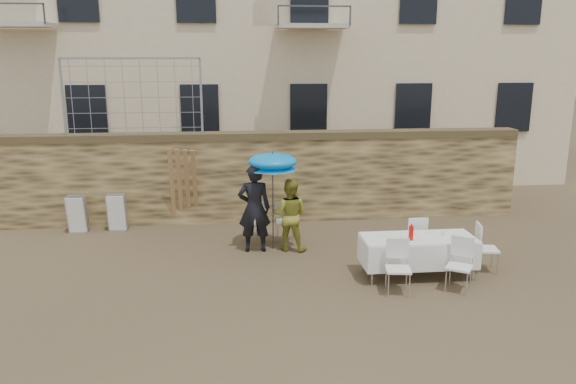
{
  "coord_description": "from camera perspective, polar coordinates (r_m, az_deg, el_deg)",
  "views": [
    {
      "loc": [
        -0.71,
        -8.68,
        4.09
      ],
      "look_at": [
        0.4,
        2.2,
        1.4
      ],
      "focal_mm": 35.0,
      "sensor_mm": 36.0,
      "label": 1
    }
  ],
  "objects": [
    {
      "name": "couple_chair_left",
      "position": [
        12.47,
        -3.52,
        -3.04
      ],
      "size": [
        0.65,
        0.65,
        0.96
      ],
      "primitive_type": null,
      "rotation": [
        0.0,
        0.0,
        3.65
      ],
      "color": "white",
      "rests_on": "ground"
    },
    {
      "name": "soda_bottle",
      "position": [
        10.53,
        12.4,
        -4.12
      ],
      "size": [
        0.09,
        0.09,
        0.26
      ],
      "primitive_type": "cylinder",
      "color": "red",
      "rests_on": "banquet_table"
    },
    {
      "name": "chair_stack_right",
      "position": [
        13.95,
        -16.92,
        -1.88
      ],
      "size": [
        0.46,
        0.32,
        0.92
      ],
      "primitive_type": null,
      "color": "white",
      "rests_on": "ground"
    },
    {
      "name": "stone_wall",
      "position": [
        14.02,
        -2.79,
        1.48
      ],
      "size": [
        13.0,
        0.5,
        2.2
      ],
      "primitive_type": "cube",
      "color": "olive",
      "rests_on": "ground"
    },
    {
      "name": "table_chair_front_right",
      "position": [
        10.38,
        17.0,
        -7.16
      ],
      "size": [
        0.66,
        0.66,
        0.96
      ],
      "primitive_type": null,
      "rotation": [
        0.0,
        0.0,
        -0.58
      ],
      "color": "white",
      "rests_on": "ground"
    },
    {
      "name": "banquet_table",
      "position": [
        10.79,
        13.12,
        -4.71
      ],
      "size": [
        2.1,
        0.85,
        0.78
      ],
      "color": "white",
      "rests_on": "ground"
    },
    {
      "name": "ground",
      "position": [
        9.62,
        -1.06,
        -11.33
      ],
      "size": [
        80.0,
        80.0,
        0.0
      ],
      "primitive_type": "plane",
      "color": "brown",
      "rests_on": "ground"
    },
    {
      "name": "chain_link_fence",
      "position": [
        13.91,
        -15.49,
        9.24
      ],
      "size": [
        3.2,
        0.06,
        1.8
      ],
      "primitive_type": null,
      "color": "gray",
      "rests_on": "stone_wall"
    },
    {
      "name": "chair_stack_left",
      "position": [
        14.16,
        -20.49,
        -1.94
      ],
      "size": [
        0.46,
        0.4,
        0.92
      ],
      "primitive_type": null,
      "color": "white",
      "rests_on": "ground"
    },
    {
      "name": "wood_planks",
      "position": [
        13.66,
        -10.43,
        0.51
      ],
      "size": [
        0.7,
        0.2,
        2.0
      ],
      "primitive_type": null,
      "color": "#A37749",
      "rests_on": "ground"
    },
    {
      "name": "umbrella",
      "position": [
        11.73,
        -1.57,
        2.81
      ],
      "size": [
        1.07,
        1.07,
        1.97
      ],
      "color": "#3F3F44",
      "rests_on": "ground"
    },
    {
      "name": "table_chair_front_left",
      "position": [
        10.02,
        11.14,
        -7.58
      ],
      "size": [
        0.55,
        0.55,
        0.96
      ],
      "primitive_type": null,
      "rotation": [
        0.0,
        0.0,
        -0.15
      ],
      "color": "white",
      "rests_on": "ground"
    },
    {
      "name": "couple_chair_right",
      "position": [
        12.52,
        -0.32,
        -2.95
      ],
      "size": [
        0.57,
        0.57,
        0.96
      ],
      "primitive_type": null,
      "rotation": [
        0.0,
        0.0,
        2.94
      ],
      "color": "white",
      "rests_on": "ground"
    },
    {
      "name": "table_chair_side",
      "position": [
        11.47,
        19.55,
        -5.36
      ],
      "size": [
        0.55,
        0.55,
        0.96
      ],
      "primitive_type": null,
      "rotation": [
        0.0,
        0.0,
        1.41
      ],
      "color": "white",
      "rests_on": "ground"
    },
    {
      "name": "man_suit",
      "position": [
        11.82,
        -3.44,
        -1.67
      ],
      "size": [
        0.69,
        0.45,
        1.88
      ],
      "primitive_type": "imported",
      "rotation": [
        0.0,
        0.0,
        3.15
      ],
      "color": "black",
      "rests_on": "ground"
    },
    {
      "name": "table_chair_back",
      "position": [
        11.64,
        12.73,
        -4.6
      ],
      "size": [
        0.49,
        0.49,
        0.96
      ],
      "primitive_type": null,
      "rotation": [
        0.0,
        0.0,
        3.12
      ],
      "color": "white",
      "rests_on": "ground"
    },
    {
      "name": "woman_dress",
      "position": [
        11.91,
        0.18,
        -2.34
      ],
      "size": [
        0.9,
        0.79,
        1.55
      ],
      "primitive_type": "imported",
      "rotation": [
        0.0,
        0.0,
        2.82
      ],
      "color": "gold",
      "rests_on": "ground"
    }
  ]
}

